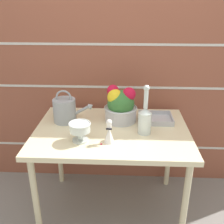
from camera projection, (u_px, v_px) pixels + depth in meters
name	position (u px, v px, depth m)	size (l,w,h in m)	color
ground_plane	(112.00, 208.00, 2.20)	(12.00, 12.00, 0.00)	gray
brick_wall	(115.00, 65.00, 2.21)	(3.60, 0.08, 2.20)	brown
patio_table	(112.00, 138.00, 1.94)	(1.12, 0.79, 0.74)	beige
watering_can	(65.00, 110.00, 2.00)	(0.32, 0.17, 0.25)	#93999E
crystal_pedestal_bowl	(80.00, 129.00, 1.72)	(0.15, 0.15, 0.13)	silver
flower_planter	(120.00, 106.00, 2.00)	(0.25, 0.25, 0.28)	#BCBCC1
glass_decanter	(145.00, 118.00, 1.81)	(0.09, 0.09, 0.35)	silver
figurine_vase	(109.00, 133.00, 1.71)	(0.07, 0.07, 0.17)	white
wire_tray	(155.00, 119.00, 2.05)	(0.26, 0.22, 0.04)	#B7B7BC
fallen_petal	(101.00, 144.00, 1.71)	(0.01, 0.01, 0.01)	red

